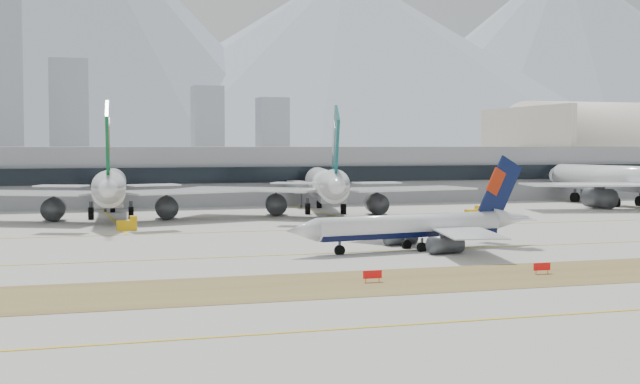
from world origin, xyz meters
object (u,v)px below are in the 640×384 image
object	(u,v)px
taxiing_airliner	(418,227)
widebody_eva	(111,189)
widebody_cathay	(326,186)
widebody_china_air	(632,181)
hangar	(638,189)
terminal	(204,174)

from	to	relation	value
taxiing_airliner	widebody_eva	world-z (taller)	widebody_eva
widebody_cathay	widebody_china_air	xyz separation A→B (m)	(80.51, 0.83, 0.21)
widebody_eva	widebody_cathay	size ratio (longest dim) A/B	1.03
widebody_eva	hangar	world-z (taller)	hangar
taxiing_airliner	terminal	bearing A→B (deg)	-93.52
widebody_eva	widebody_cathay	xyz separation A→B (m)	(46.60, -0.69, -0.08)
widebody_cathay	taxiing_airliner	bearing A→B (deg)	-173.25
taxiing_airliner	widebody_eva	size ratio (longest dim) A/B	0.62
taxiing_airliner	widebody_eva	bearing A→B (deg)	-68.98
taxiing_airliner	hangar	bearing A→B (deg)	-144.53
taxiing_airliner	widebody_china_air	size ratio (longest dim) A/B	0.61
widebody_eva	terminal	distance (m)	58.30
terminal	widebody_china_air	bearing A→B (deg)	-27.22
widebody_cathay	widebody_china_air	size ratio (longest dim) A/B	0.95
hangar	widebody_cathay	bearing A→B (deg)	-152.20
taxiing_airliner	terminal	world-z (taller)	terminal
taxiing_airliner	widebody_eva	distance (m)	78.96
widebody_eva	widebody_china_air	bearing A→B (deg)	-84.75
widebody_eva	taxiing_airliner	bearing A→B (deg)	-145.08
taxiing_airliner	widebody_china_air	bearing A→B (deg)	-150.74
taxiing_airliner	widebody_china_air	world-z (taller)	widebody_china_air
hangar	taxiing_airliner	bearing A→B (deg)	-135.82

